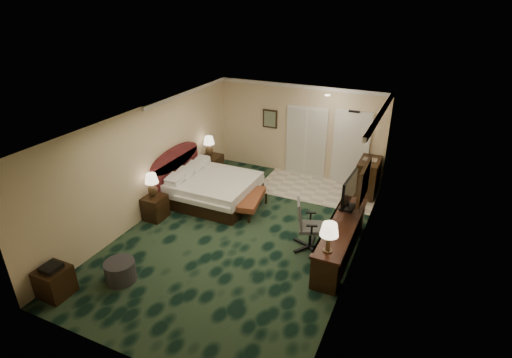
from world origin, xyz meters
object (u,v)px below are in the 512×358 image
at_px(nightstand_far, 211,167).
at_px(nightstand_near, 155,207).
at_px(lamp_far, 209,146).
at_px(desk, 340,240).
at_px(side_table, 55,282).
at_px(ottoman, 120,271).
at_px(desk_chair, 311,225).
at_px(minibar, 368,177).
at_px(bed, 214,190).
at_px(bed_bench, 252,204).
at_px(tv, 349,192).
at_px(lamp_near, 152,185).

bearing_deg(nightstand_far, nightstand_near, -90.76).
distance_m(lamp_far, desk, 5.02).
height_order(side_table, desk, desk).
distance_m(ottoman, side_table, 1.13).
relative_size(side_table, desk_chair, 0.50).
xyz_separation_m(nightstand_far, minibar, (4.40, 0.79, 0.16)).
height_order(side_table, minibar, minibar).
bearing_deg(desk, ottoman, -145.06).
bearing_deg(nightstand_near, bed, 57.85).
xyz_separation_m(bed, desk, (3.58, -1.02, 0.05)).
relative_size(lamp_far, bed_bench, 0.48).
height_order(bed_bench, tv, tv).
relative_size(side_table, minibar, 0.57).
bearing_deg(bed, ottoman, -90.51).
bearing_deg(lamp_near, minibar, 37.61).
bearing_deg(lamp_far, lamp_near, -90.27).
bearing_deg(desk, side_table, -142.93).
bearing_deg(nightstand_far, ottoman, -80.58).
bearing_deg(tv, lamp_near, -163.14).
height_order(nightstand_near, nightstand_far, nightstand_far).
xyz_separation_m(ottoman, desk, (3.62, 2.53, 0.17)).
distance_m(bed, minibar, 4.12).
bearing_deg(bed_bench, lamp_far, 135.96).
bearing_deg(minibar, side_table, -124.48).
bearing_deg(desk_chair, bed, 141.11).
xyz_separation_m(nightstand_far, lamp_near, (-0.05, -2.63, 0.55)).
relative_size(nightstand_near, nightstand_far, 0.87).
xyz_separation_m(bed, side_table, (-0.82, -4.35, -0.04)).
distance_m(nightstand_near, minibar, 5.61).
height_order(lamp_near, lamp_far, lamp_far).
xyz_separation_m(lamp_near, side_table, (0.05, -2.97, -0.60)).
height_order(bed, bed_bench, bed).
bearing_deg(bed, nightstand_far, 123.32).
xyz_separation_m(side_table, tv, (4.35, 4.06, 0.85)).
relative_size(ottoman, tv, 0.58).
bearing_deg(ottoman, lamp_far, 99.85).
bearing_deg(bed, lamp_near, -122.53).
height_order(bed, lamp_near, lamp_near).
bearing_deg(bed_bench, nightstand_near, -157.46).
relative_size(ottoman, minibar, 0.58).
height_order(nightstand_far, ottoman, nightstand_far).
bearing_deg(lamp_near, ottoman, -68.76).
relative_size(bed, bed_bench, 1.62).
bearing_deg(side_table, bed, 79.27).
xyz_separation_m(bed, nightstand_far, (-0.83, 1.26, 0.01)).
height_order(lamp_far, side_table, lamp_far).
height_order(ottoman, minibar, minibar).
bearing_deg(bed_bench, desk_chair, -36.59).
bearing_deg(side_table, desk, 37.07).
bearing_deg(nightstand_far, lamp_far, -156.39).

